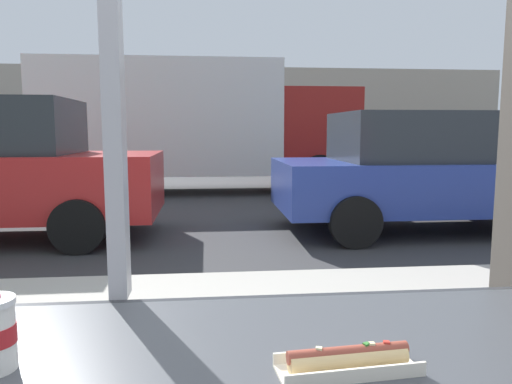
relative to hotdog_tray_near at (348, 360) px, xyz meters
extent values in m
plane|color=#38383A|center=(-0.51, 8.41, -0.99)|extent=(60.00, 60.00, 0.00)
cube|color=#B2ADA3|center=(-0.51, 2.01, -0.91)|extent=(16.00, 2.80, 0.15)
cube|color=#2A2C30|center=(-0.51, 0.44, -0.03)|extent=(2.36, 0.02, 0.02)
cube|color=#9E9EA3|center=(-0.51, 0.49, 0.62)|extent=(0.05, 0.08, 1.29)
cube|color=#A89E8E|center=(-0.51, 21.80, 1.12)|extent=(28.00, 1.20, 4.21)
cube|color=beige|center=(0.00, 0.00, -0.02)|extent=(0.28, 0.11, 0.01)
cube|color=beige|center=(0.00, -0.04, -0.01)|extent=(0.27, 0.03, 0.03)
cube|color=beige|center=(0.00, 0.04, -0.01)|extent=(0.27, 0.03, 0.03)
cylinder|color=#DBB77A|center=(0.00, 0.00, 0.00)|extent=(0.24, 0.06, 0.04)
cylinder|color=brown|center=(0.00, 0.00, 0.02)|extent=(0.24, 0.05, 0.03)
cube|color=beige|center=(0.05, 0.00, 0.03)|extent=(0.01, 0.01, 0.01)
cube|color=#337A2D|center=(0.04, 0.00, 0.03)|extent=(0.02, 0.01, 0.01)
cube|color=red|center=(0.08, 0.01, 0.03)|extent=(0.01, 0.01, 0.01)
cube|color=beige|center=(-0.06, -0.01, 0.03)|extent=(0.01, 0.01, 0.01)
cylinder|color=black|center=(-1.75, 6.62, -0.67)|extent=(0.64, 0.18, 0.64)
cylinder|color=black|center=(-1.75, 4.84, -0.67)|extent=(0.64, 0.18, 0.64)
cube|color=#283D93|center=(2.80, 5.73, -0.33)|extent=(4.11, 1.89, 0.68)
cube|color=#282D33|center=(2.66, 5.73, 0.35)|extent=(2.14, 1.66, 0.67)
cylinder|color=black|center=(4.07, 6.67, -0.67)|extent=(0.64, 0.18, 0.64)
cylinder|color=black|center=(1.52, 6.67, -0.67)|extent=(0.64, 0.18, 0.64)
cylinder|color=black|center=(1.52, 4.78, -0.67)|extent=(0.64, 0.18, 0.64)
cube|color=silver|center=(-1.25, 10.50, 0.70)|extent=(5.26, 2.20, 2.47)
cube|color=maroon|center=(2.18, 10.50, 0.41)|extent=(1.90, 2.10, 1.90)
cylinder|color=black|center=(2.18, 11.55, -0.54)|extent=(0.90, 0.24, 0.90)
cylinder|color=black|center=(2.18, 9.45, -0.54)|extent=(0.90, 0.24, 0.90)
cylinder|color=black|center=(-2.23, 11.60, -0.54)|extent=(0.90, 0.24, 0.90)
cylinder|color=black|center=(-2.23, 9.40, -0.54)|extent=(0.90, 0.24, 0.90)
camera|label=1|loc=(-0.27, -0.87, 0.44)|focal=34.23mm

